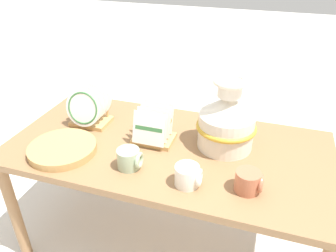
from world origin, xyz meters
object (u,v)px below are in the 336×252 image
at_px(ceramic_vase, 227,120).
at_px(mug_cream_glaze, 188,176).
at_px(dish_rack_round_plates, 89,110).
at_px(mug_sage_glaze, 130,159).
at_px(dish_rack_square_plates, 154,130).
at_px(mug_terracotta_glaze, 249,182).
at_px(wicker_charger_stack, 63,149).

relative_size(ceramic_vase, mug_cream_glaze, 3.18).
bearing_deg(dish_rack_round_plates, mug_sage_glaze, -38.70).
bearing_deg(dish_rack_square_plates, mug_terracotta_glaze, -25.34).
bearing_deg(dish_rack_round_plates, mug_cream_glaze, -26.91).
bearing_deg(ceramic_vase, mug_terracotta_glaze, -63.77).
xyz_separation_m(dish_rack_round_plates, wicker_charger_stack, (0.01, -0.28, -0.07)).
xyz_separation_m(mug_sage_glaze, mug_cream_glaze, (0.27, -0.03, 0.00)).
relative_size(dish_rack_round_plates, wicker_charger_stack, 0.68).
bearing_deg(mug_cream_glaze, mug_sage_glaze, 173.06).
xyz_separation_m(ceramic_vase, mug_sage_glaze, (-0.36, -0.30, -0.10)).
height_order(mug_sage_glaze, mug_cream_glaze, same).
relative_size(ceramic_vase, wicker_charger_stack, 1.10).
relative_size(mug_terracotta_glaze, mug_cream_glaze, 1.00).
relative_size(ceramic_vase, dish_rack_round_plates, 1.61).
distance_m(dish_rack_round_plates, mug_sage_glaze, 0.46).
distance_m(ceramic_vase, mug_terracotta_glaze, 0.34).
distance_m(ceramic_vase, mug_sage_glaze, 0.48).
distance_m(wicker_charger_stack, mug_cream_glaze, 0.62).
bearing_deg(dish_rack_square_plates, dish_rack_round_plates, 172.49).
bearing_deg(ceramic_vase, wicker_charger_stack, -157.92).
height_order(wicker_charger_stack, mug_cream_glaze, mug_cream_glaze).
bearing_deg(dish_rack_square_plates, wicker_charger_stack, -148.62).
relative_size(dish_rack_round_plates, mug_terracotta_glaze, 1.97).
xyz_separation_m(dish_rack_round_plates, dish_rack_square_plates, (0.38, -0.05, -0.03)).
xyz_separation_m(mug_terracotta_glaze, mug_cream_glaze, (-0.23, -0.04, 0.00)).
bearing_deg(ceramic_vase, mug_cream_glaze, -105.65).
bearing_deg(mug_terracotta_glaze, mug_cream_glaze, -170.34).
bearing_deg(mug_terracotta_glaze, dish_rack_square_plates, 154.66).
distance_m(dish_rack_round_plates, mug_cream_glaze, 0.70).
bearing_deg(wicker_charger_stack, dish_rack_square_plates, 31.38).
bearing_deg(dish_rack_round_plates, dish_rack_square_plates, -7.51).
height_order(mug_sage_glaze, mug_terracotta_glaze, same).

